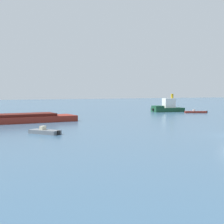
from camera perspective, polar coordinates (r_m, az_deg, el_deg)
The scene contains 3 objects.
fishing_skiff at distance 44.79m, azimuth -11.41°, elevation -3.31°, with size 3.74×4.49×1.02m.
tugboat at distance 92.57m, azimuth 9.43°, elevation 0.81°, with size 9.15×4.75×4.89m.
small_motorboat at distance 89.12m, azimuth 14.11°, elevation 0.01°, with size 5.48×3.73×0.97m.
Camera 1 is at (-32.10, -30.11, 5.57)m, focal length 53.49 mm.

